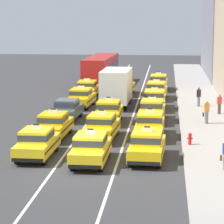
{
  "coord_description": "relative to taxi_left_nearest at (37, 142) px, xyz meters",
  "views": [
    {
      "loc": [
        4.22,
        -28.17,
        8.16
      ],
      "look_at": [
        0.47,
        10.33,
        1.3
      ],
      "focal_mm": 91.09,
      "sensor_mm": 36.0,
      "label": 1
    }
  ],
  "objects": [
    {
      "name": "taxi_left_nearest",
      "position": [
        0.0,
        0.0,
        0.0
      ],
      "size": [
        1.87,
        4.58,
        1.96
      ],
      "color": "black",
      "rests_on": "ground"
    },
    {
      "name": "taxi_right_third",
      "position": [
        6.17,
        11.35,
        0.0
      ],
      "size": [
        1.97,
        4.62,
        1.96
      ],
      "color": "black",
      "rests_on": "ground"
    },
    {
      "name": "taxi_right_fourth",
      "position": [
        6.22,
        16.75,
        0.0
      ],
      "size": [
        1.85,
        4.57,
        1.96
      ],
      "color": "black",
      "rests_on": "ground"
    },
    {
      "name": "taxi_right_second",
      "position": [
        6.18,
        5.82,
        0.0
      ],
      "size": [
        1.88,
        4.59,
        1.96
      ],
      "color": "black",
      "rests_on": "ground"
    },
    {
      "name": "sedan_left_third",
      "position": [
        -0.3,
        11.42,
        -0.03
      ],
      "size": [
        1.96,
        4.38,
        1.58
      ],
      "color": "black",
      "rests_on": "ground"
    },
    {
      "name": "taxi_right_fifth",
      "position": [
        6.26,
        22.45,
        0.0
      ],
      "size": [
        2.07,
        4.66,
        1.96
      ],
      "color": "black",
      "rests_on": "ground"
    },
    {
      "name": "taxi_center_fifth",
      "position": [
        3.0,
        25.03,
        0.0
      ],
      "size": [
        1.99,
        4.63,
        1.96
      ],
      "color": "black",
      "rests_on": "ground"
    },
    {
      "name": "bus_left_sixth",
      "position": [
        -0.13,
        32.32,
        0.94
      ],
      "size": [
        2.98,
        11.3,
        3.22
      ],
      "color": "black",
      "rests_on": "ground"
    },
    {
      "name": "taxi_center_second",
      "position": [
        3.11,
        5.0,
        0.0
      ],
      "size": [
        2.04,
        4.65,
        1.96
      ],
      "color": "black",
      "rests_on": "ground"
    },
    {
      "name": "sidewalk_curb",
      "position": [
        10.22,
        12.51,
        -0.8
      ],
      "size": [
        4.0,
        90.0,
        0.15
      ],
      "primitive_type": "cube",
      "color": "#9E9993",
      "rests_on": "ground"
    },
    {
      "name": "pedestrian_by_storefront",
      "position": [
        9.97,
        17.79,
        0.11
      ],
      "size": [
        0.36,
        0.24,
        1.65
      ],
      "color": "slate",
      "rests_on": "sidewalk_curb"
    },
    {
      "name": "taxi_right_nearest",
      "position": [
        6.21,
        -0.04,
        0.0
      ],
      "size": [
        2.01,
        4.63,
        1.96
      ],
      "color": "black",
      "rests_on": "ground"
    },
    {
      "name": "lane_stripe_center_right",
      "position": [
        4.62,
        17.51,
        -0.87
      ],
      "size": [
        0.14,
        80.0,
        0.01
      ],
      "primitive_type": "cube",
      "color": "silver",
      "rests_on": "ground"
    },
    {
      "name": "pedestrian_near_crosswalk",
      "position": [
        11.41,
        14.24,
        0.07
      ],
      "size": [
        0.36,
        0.24,
        1.57
      ],
      "color": "#473828",
      "rests_on": "sidewalk_curb"
    },
    {
      "name": "taxi_left_fourth",
      "position": [
        -0.09,
        17.22,
        0.0
      ],
      "size": [
        2.06,
        4.65,
        1.96
      ],
      "color": "black",
      "rests_on": "ground"
    },
    {
      "name": "taxi_center_nearest",
      "position": [
        3.2,
        -1.0,
        0.0
      ],
      "size": [
        1.87,
        4.58,
        1.96
      ],
      "color": "black",
      "rests_on": "ground"
    },
    {
      "name": "fire_hydrant",
      "position": [
        8.7,
        3.42,
        -0.33
      ],
      "size": [
        0.36,
        0.22,
        0.73
      ],
      "color": "red",
      "rests_on": "sidewalk_curb"
    },
    {
      "name": "pedestrian_trailing",
      "position": [
        10.14,
        10.19,
        0.12
      ],
      "size": [
        0.47,
        0.24,
        1.7
      ],
      "color": "slate",
      "rests_on": "sidewalk_curb"
    },
    {
      "name": "lane_stripe_left_center",
      "position": [
        1.42,
        17.51,
        -0.87
      ],
      "size": [
        0.14,
        80.0,
        0.01
      ],
      "primitive_type": "cube",
      "color": "silver",
      "rests_on": "ground"
    },
    {
      "name": "taxi_left_fifth",
      "position": [
        -0.33,
        22.62,
        0.0
      ],
      "size": [
        1.85,
        4.57,
        1.96
      ],
      "color": "black",
      "rests_on": "ground"
    },
    {
      "name": "taxi_center_third",
      "position": [
        2.98,
        10.59,
        0.0
      ],
      "size": [
        1.82,
        4.56,
        1.96
      ],
      "color": "black",
      "rests_on": "ground"
    },
    {
      "name": "taxi_right_sixth",
      "position": [
        6.36,
        28.64,
        0.0
      ],
      "size": [
        1.91,
        4.6,
        1.96
      ],
      "color": "black",
      "rests_on": "ground"
    },
    {
      "name": "ground_plane",
      "position": [
        3.02,
        -2.49,
        -0.88
      ],
      "size": [
        160.0,
        160.0,
        0.0
      ],
      "primitive_type": "plane",
      "color": "#353538"
    },
    {
      "name": "taxi_left_second",
      "position": [
        -0.08,
        5.11,
        0.0
      ],
      "size": [
        1.95,
        4.61,
        1.96
      ],
      "color": "black",
      "rests_on": "ground"
    },
    {
      "name": "box_truck_center_fourth",
      "position": [
        2.94,
        18.19,
        0.9
      ],
      "size": [
        2.44,
        7.02,
        3.27
      ],
      "color": "black",
      "rests_on": "ground"
    }
  ]
}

